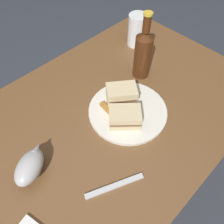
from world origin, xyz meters
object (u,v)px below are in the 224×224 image
object	(u,v)px
fork	(115,186)
gravy_boat	(30,166)
sandwich_half_right	(125,117)
cider_bottle	(143,53)
sandwich_half_left	(120,94)
plate	(128,111)
pint_glass	(137,32)

from	to	relation	value
fork	gravy_boat	bearing A→B (deg)	149.16
gravy_boat	fork	world-z (taller)	gravy_boat
sandwich_half_right	cider_bottle	bearing A→B (deg)	-151.10
sandwich_half_left	sandwich_half_right	bearing A→B (deg)	52.50
plate	fork	distance (m)	0.28
plate	gravy_boat	bearing A→B (deg)	-6.54
pint_glass	sandwich_half_left	bearing A→B (deg)	32.61
plate	cider_bottle	distance (m)	0.23
plate	pint_glass	xyz separation A→B (m)	(-0.32, -0.25, 0.05)
plate	sandwich_half_left	size ratio (longest dim) A/B	2.20
gravy_boat	cider_bottle	bearing A→B (deg)	-174.15
fork	sandwich_half_left	bearing A→B (deg)	65.01
cider_bottle	sandwich_half_left	bearing A→B (deg)	15.66
sandwich_half_left	sandwich_half_right	distance (m)	0.10
pint_glass	cider_bottle	size ratio (longest dim) A/B	0.53
gravy_boat	cider_bottle	distance (m)	0.56
sandwich_half_left	gravy_boat	size ratio (longest dim) A/B	0.93
cider_bottle	fork	xyz separation A→B (m)	(0.41, 0.26, -0.10)
gravy_boat	fork	size ratio (longest dim) A/B	0.76
sandwich_half_right	fork	distance (m)	0.23
sandwich_half_right	cider_bottle	world-z (taller)	cider_bottle
pint_glass	cider_bottle	xyz separation A→B (m)	(0.14, 0.15, 0.05)
pint_glass	cider_bottle	world-z (taller)	cider_bottle
pint_glass	plate	bearing A→B (deg)	37.64
pint_glass	gravy_boat	size ratio (longest dim) A/B	1.03
gravy_boat	sandwich_half_left	bearing A→B (deg)	-178.59
gravy_boat	fork	bearing A→B (deg)	125.46
sandwich_half_left	pint_glass	xyz separation A→B (m)	(-0.31, -0.20, 0.01)
sandwich_half_left	sandwich_half_right	xyz separation A→B (m)	(0.06, 0.08, -0.00)
sandwich_half_left	fork	distance (m)	0.32
sandwich_half_left	pint_glass	distance (m)	0.37
sandwich_half_left	gravy_boat	world-z (taller)	sandwich_half_left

